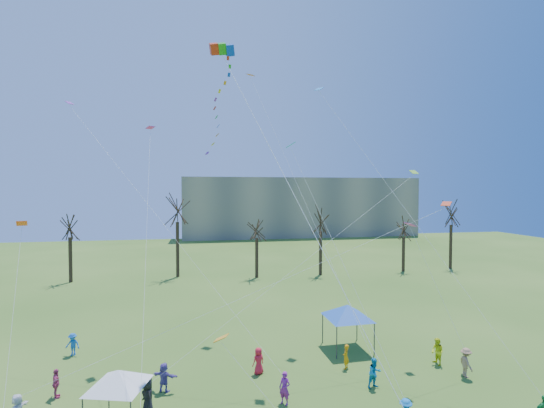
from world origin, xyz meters
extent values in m
cube|color=gray|center=(22.00, 82.00, 7.50)|extent=(60.00, 14.00, 15.00)
cylinder|color=black|center=(-19.91, 37.31, 2.89)|extent=(0.44, 0.44, 5.77)
cylinder|color=black|center=(-6.63, 37.90, 3.74)|extent=(0.44, 0.44, 7.49)
cylinder|color=black|center=(3.87, 35.58, 2.67)|extent=(0.44, 0.44, 5.34)
cylinder|color=black|center=(12.84, 35.64, 3.03)|extent=(0.44, 0.44, 6.06)
cylinder|color=black|center=(25.43, 35.71, 2.48)|extent=(0.44, 0.44, 4.96)
cylinder|color=black|center=(33.48, 36.28, 3.30)|extent=(0.44, 0.44, 6.59)
cube|color=red|center=(-2.49, 10.20, 20.76)|extent=(0.66, 1.03, 1.03)
cube|color=#1C9C14|center=(-2.00, 10.20, 20.76)|extent=(0.66, 1.03, 1.03)
cube|color=#0E40B0|center=(-1.50, 10.20, 20.76)|extent=(0.66, 1.03, 1.03)
cylinder|color=white|center=(1.20, 3.30, 11.31)|extent=(0.02, 0.02, 23.16)
cylinder|color=#3F3F44|center=(-8.29, 6.58, 0.96)|extent=(0.08, 0.08, 1.91)
cylinder|color=#3F3F44|center=(-6.01, 5.94, 0.96)|extent=(0.08, 0.08, 1.91)
pyramid|color=white|center=(-7.47, 5.12, 2.32)|extent=(3.51, 3.51, 0.82)
cylinder|color=#3F3F44|center=(5.85, 10.11, 1.15)|extent=(0.08, 0.08, 2.30)
cylinder|color=#3F3F44|center=(8.69, 10.21, 1.15)|extent=(0.08, 0.08, 2.30)
cylinder|color=#3F3F44|center=(5.75, 12.96, 1.15)|extent=(0.08, 0.08, 2.30)
cylinder|color=#3F3F44|center=(8.60, 13.05, 1.15)|extent=(0.08, 0.08, 2.30)
pyramid|color=blue|center=(7.22, 11.58, 2.79)|extent=(4.38, 4.38, 0.99)
imported|color=black|center=(-6.17, 5.74, 0.90)|extent=(0.91, 1.05, 1.80)
imported|color=#872183|center=(1.08, 5.30, 0.89)|extent=(0.77, 0.74, 1.77)
imported|color=#0D87B7|center=(6.72, 6.03, 0.88)|extent=(0.98, 0.84, 1.76)
imported|color=#9B7554|center=(12.95, 6.19, 0.91)|extent=(0.82, 1.26, 1.83)
imported|color=#C84277|center=(-11.47, 8.26, 0.82)|extent=(0.66, 1.04, 1.64)
imported|color=#614DA8|center=(-5.55, 7.84, 0.84)|extent=(1.62, 1.12, 1.68)
imported|color=red|center=(0.18, 8.97, 0.83)|extent=(0.97, 0.84, 1.67)
imported|color=orange|center=(5.94, 8.62, 0.80)|extent=(0.66, 0.70, 1.60)
imported|color=yellow|center=(12.20, 8.03, 0.88)|extent=(0.75, 0.92, 1.77)
imported|color=#165AB3|center=(-12.41, 14.02, 0.79)|extent=(1.15, 0.86, 1.59)
cube|color=#F8450D|center=(-12.73, 7.52, 9.97)|extent=(0.69, 0.76, 0.30)
cylinder|color=white|center=(-11.96, 4.58, 5.63)|extent=(0.01, 0.01, 10.27)
cube|color=#E826B2|center=(-7.07, 14.95, 16.41)|extent=(0.77, 0.82, 0.15)
cylinder|color=white|center=(-6.46, 7.96, 8.86)|extent=(0.01, 0.01, 20.33)
cube|color=orange|center=(-2.50, 2.13, 5.16)|extent=(0.73, 0.67, 0.31)
cylinder|color=white|center=(-1.11, 1.79, 3.23)|extent=(0.01, 0.01, 4.48)
cube|color=#1CD2BA|center=(2.54, 10.11, 14.76)|extent=(0.67, 0.59, 0.40)
cylinder|color=white|center=(4.42, 5.96, 8.03)|extent=(0.01, 0.01, 15.92)
cube|color=#278BDE|center=(6.50, 16.50, 20.33)|extent=(0.94, 0.94, 0.40)
cylinder|color=white|center=(9.79, 8.63, 10.82)|extent=(0.01, 0.01, 25.26)
cube|color=red|center=(10.01, 4.24, 10.98)|extent=(0.77, 0.77, 0.24)
cylinder|color=white|center=(-1.17, 4.97, 6.14)|extent=(0.01, 0.01, 24.25)
cube|color=#75BF2D|center=(12.11, 11.06, 13.08)|extent=(0.49, 0.59, 0.32)
cylinder|color=white|center=(2.97, 8.40, 7.19)|extent=(0.01, 0.01, 22.18)
cube|color=purple|center=(-13.36, 17.29, 18.51)|extent=(0.72, 0.72, 0.31)
cylinder|color=white|center=(-6.14, 11.30, 9.90)|extent=(0.01, 0.01, 25.20)
cube|color=orange|center=(1.12, 20.15, 22.29)|extent=(0.89, 0.88, 0.23)
cylinder|color=white|center=(3.92, 13.09, 11.79)|extent=(0.01, 0.01, 25.59)
cube|color=#DC249C|center=(9.59, 7.19, 9.57)|extent=(0.73, 0.63, 0.26)
cylinder|color=white|center=(11.27, 6.69, 5.43)|extent=(0.01, 0.01, 8.61)
camera|label=1|loc=(-3.29, -14.58, 11.70)|focal=25.00mm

